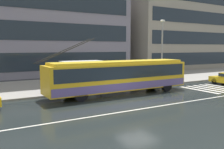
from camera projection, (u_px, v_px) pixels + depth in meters
The scene contains 16 objects.
ground_plane at pixel (137, 104), 16.56m from camera, with size 160.00×160.00×0.00m, color #202626.
sidewalk_slab at pixel (79, 84), 25.45m from camera, with size 80.00×10.00×0.14m, color gray.
crosswalk_stripe_edge_near at pixel (199, 90), 22.06m from camera, with size 0.44×4.40×0.01m, color beige.
crosswalk_stripe_inner_a at pixel (205, 89), 22.51m from camera, with size 0.44×4.40×0.01m, color beige.
crosswalk_stripe_center at pixel (212, 88), 22.95m from camera, with size 0.44×4.40×0.01m, color beige.
crosswalk_stripe_inner_b at pixel (218, 88), 23.40m from camera, with size 0.44×4.40×0.01m, color beige.
crosswalk_stripe_edge_far at pixel (224, 87), 23.85m from camera, with size 0.44×4.40×0.01m, color beige.
lane_centre_line at pixel (148, 108), 15.52m from camera, with size 72.00×0.14×0.01m, color silver.
trolleybus at pixel (120, 76), 20.09m from camera, with size 13.16×2.67×4.57m.
bus_shelter at pixel (81, 68), 22.36m from camera, with size 3.80×1.64×2.50m.
pedestrian_at_shelter at pixel (101, 70), 22.19m from camera, with size 1.42×1.42×2.02m.
pedestrian_approaching_curb at pixel (69, 78), 21.29m from camera, with size 0.49×0.49×1.72m.
pedestrian_walking_past at pixel (77, 71), 22.53m from camera, with size 1.23×1.23×1.91m.
pedestrian_waiting_by_pole at pixel (85, 70), 23.25m from camera, with size 1.40×1.40×1.93m.
street_lamp at pixel (162, 46), 25.25m from camera, with size 0.60×0.32×6.58m.
office_tower_corner_right at pixel (182, 21), 47.78m from camera, with size 26.51×12.00×18.24m.
Camera 1 is at (-9.64, -13.17, 3.84)m, focal length 38.84 mm.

